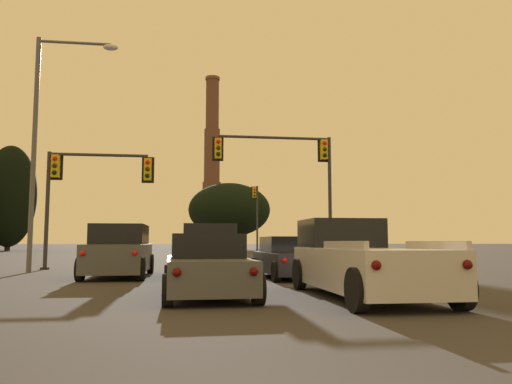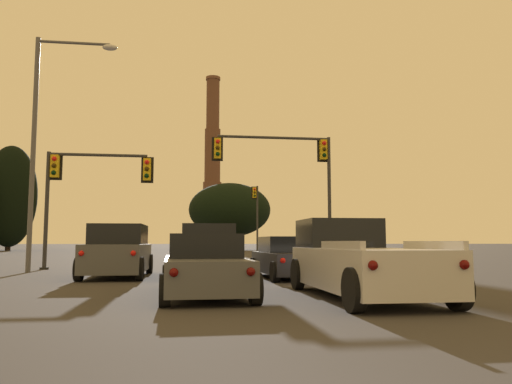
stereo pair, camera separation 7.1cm
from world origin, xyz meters
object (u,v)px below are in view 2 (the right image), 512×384
(suv_left_lane_front, at_px, (119,252))
(suv_center_lane_front, at_px, (207,252))
(smokestack, at_px, (212,179))
(traffic_light_far_right, at_px, (256,210))
(sedan_center_lane_second, at_px, (204,267))
(traffic_light_overhead_left, at_px, (84,180))
(sedan_right_lane_front, at_px, (288,258))
(pickup_truck_right_lane_second, at_px, (358,261))
(traffic_light_overhead_right, at_px, (292,166))
(street_lamp, at_px, (46,128))

(suv_left_lane_front, distance_m, suv_center_lane_front, 3.18)
(suv_center_lane_front, relative_size, smokestack, 0.12)
(traffic_light_far_right, bearing_deg, sedan_center_lane_second, -99.61)
(suv_left_lane_front, relative_size, traffic_light_far_right, 0.73)
(traffic_light_overhead_left, bearing_deg, sedan_right_lane_front, -38.17)
(sedan_right_lane_front, bearing_deg, traffic_light_far_right, 81.96)
(pickup_truck_right_lane_second, relative_size, traffic_light_far_right, 0.82)
(traffic_light_far_right, bearing_deg, pickup_truck_right_lane_second, -94.23)
(sedan_center_lane_second, bearing_deg, smokestack, 85.31)
(sedan_right_lane_front, height_order, suv_center_lane_front, suv_center_lane_front)
(pickup_truck_right_lane_second, bearing_deg, traffic_light_overhead_right, 83.73)
(street_lamp, distance_m, smokestack, 102.50)
(sedan_center_lane_second, bearing_deg, suv_left_lane_front, 111.36)
(suv_center_lane_front, bearing_deg, traffic_light_overhead_left, 132.57)
(street_lamp, xyz_separation_m, smokestack, (11.74, 101.25, 10.79))
(pickup_truck_right_lane_second, height_order, suv_center_lane_front, suv_center_lane_front)
(pickup_truck_right_lane_second, xyz_separation_m, smokestack, (1.92, 111.70, 15.97))
(suv_center_lane_front, xyz_separation_m, traffic_light_overhead_left, (-5.50, 5.92, 3.21))
(pickup_truck_right_lane_second, distance_m, smokestack, 112.85)
(sedan_center_lane_second, xyz_separation_m, traffic_light_overhead_right, (4.91, 13.37, 4.52))
(street_lamp, relative_size, smokestack, 0.23)
(traffic_light_overhead_left, height_order, street_lamp, street_lamp)
(sedan_right_lane_front, bearing_deg, suv_left_lane_front, 167.25)
(street_lamp, bearing_deg, traffic_light_overhead_right, 17.90)
(traffic_light_overhead_left, bearing_deg, street_lamp, -116.79)
(sedan_center_lane_second, xyz_separation_m, suv_center_lane_front, (0.30, 6.10, 0.23))
(sedan_right_lane_front, xyz_separation_m, sedan_center_lane_second, (-3.08, -5.50, 0.00))
(traffic_light_far_right, distance_m, street_lamp, 29.99)
(traffic_light_overhead_left, bearing_deg, traffic_light_overhead_right, 7.64)
(street_lamp, height_order, smokestack, smokestack)
(sedan_center_lane_second, xyz_separation_m, smokestack, (5.39, 110.99, 16.11))
(sedan_right_lane_front, relative_size, suv_left_lane_front, 0.97)
(pickup_truck_right_lane_second, distance_m, traffic_light_overhead_left, 15.76)
(pickup_truck_right_lane_second, bearing_deg, sedan_right_lane_front, 93.13)
(traffic_light_overhead_right, relative_size, traffic_light_overhead_left, 1.25)
(pickup_truck_right_lane_second, distance_m, traffic_light_overhead_right, 14.83)
(traffic_light_overhead_right, xyz_separation_m, street_lamp, (-11.27, -3.64, 0.81))
(traffic_light_far_right, height_order, street_lamp, street_lamp)
(sedan_center_lane_second, height_order, traffic_light_far_right, traffic_light_far_right)
(sedan_center_lane_second, bearing_deg, sedan_right_lane_front, 58.83)
(smokestack, bearing_deg, traffic_light_far_right, -89.33)
(pickup_truck_right_lane_second, distance_m, sedan_center_lane_second, 3.55)
(sedan_right_lane_front, relative_size, street_lamp, 0.48)
(suv_center_lane_front, xyz_separation_m, traffic_light_far_right, (5.95, 30.80, 3.51))
(traffic_light_far_right, bearing_deg, smokestack, 90.67)
(sedan_center_lane_second, bearing_deg, street_lamp, 121.24)
(suv_left_lane_front, distance_m, traffic_light_overhead_right, 11.15)
(suv_left_lane_front, xyz_separation_m, suv_center_lane_front, (3.14, -0.50, 0.00))
(pickup_truck_right_lane_second, xyz_separation_m, traffic_light_overhead_left, (-8.67, 12.73, 3.31))
(sedan_center_lane_second, relative_size, traffic_light_far_right, 0.70)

